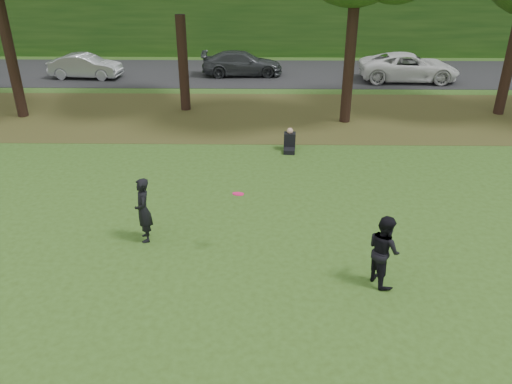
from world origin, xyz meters
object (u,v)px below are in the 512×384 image
player_left (143,210)px  frisbee (238,194)px  seated_person (290,142)px  player_right (384,250)px

player_left → frisbee: (2.40, -0.50, 0.73)m
player_left → seated_person: bearing=131.2°
player_left → player_right: (5.62, -1.69, -0.02)m
frisbee → player_left: bearing=168.3°
player_right → frisbee: 3.51m
player_right → seated_person: size_ratio=2.01×
player_right → frisbee: player_right is taller
seated_person → player_right: bearing=-74.5°
seated_person → player_left: bearing=-119.0°
player_left → frisbee: player_left is taller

